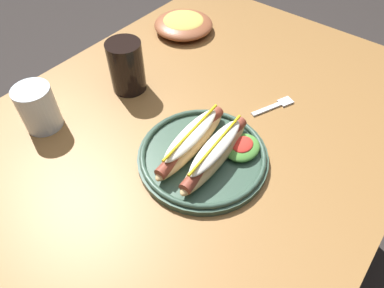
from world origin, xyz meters
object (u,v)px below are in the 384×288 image
(fork, at_px, (276,106))
(side_bowl, at_px, (183,24))
(soda_cup, at_px, (127,66))
(water_cup, at_px, (38,108))
(hot_dog_plate, at_px, (205,152))

(fork, height_order, side_bowl, side_bowl)
(soda_cup, bearing_deg, fork, -62.78)
(water_cup, bearing_deg, side_bowl, 1.21)
(water_cup, bearing_deg, hot_dog_plate, -66.99)
(fork, distance_m, water_cup, 0.57)
(soda_cup, relative_size, water_cup, 1.23)
(soda_cup, xyz_separation_m, water_cup, (-0.23, 0.06, -0.01))
(fork, relative_size, side_bowl, 0.64)
(hot_dog_plate, height_order, soda_cup, soda_cup)
(soda_cup, relative_size, side_bowl, 0.72)
(side_bowl, bearing_deg, fork, -107.66)
(hot_dog_plate, relative_size, water_cup, 2.60)
(hot_dog_plate, relative_size, soda_cup, 2.12)
(hot_dog_plate, relative_size, fork, 2.40)
(hot_dog_plate, height_order, water_cup, water_cup)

